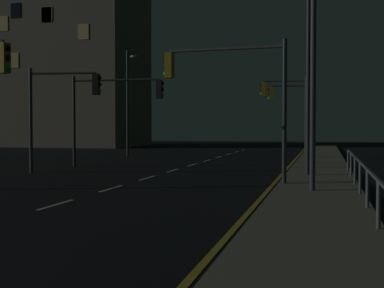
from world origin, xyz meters
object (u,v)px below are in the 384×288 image
object	(u,v)px
traffic_light_mid_left	(228,82)
building_distant	(68,65)
street_lamp_median	(306,42)
street_lamp_far_end	(307,65)
traffic_light_far_left	(292,105)
street_lamp_across_street	(129,94)
traffic_light_overhead_east	(286,101)
traffic_light_far_center	(115,101)
traffic_light_mid_right	(62,99)

from	to	relation	value
traffic_light_mid_left	building_distant	bearing A→B (deg)	123.85
street_lamp_median	street_lamp_far_end	bearing A→B (deg)	91.61
traffic_light_far_left	street_lamp_median	xyz separation A→B (m)	(1.59, -19.83, 1.22)
traffic_light_far_left	building_distant	world-z (taller)	building_distant
traffic_light_far_left	street_lamp_across_street	xyz separation A→B (m)	(-11.64, -0.05, 0.91)
traffic_light_mid_left	street_lamp_far_end	size ratio (longest dim) A/B	0.68
traffic_light_far_left	traffic_light_overhead_east	world-z (taller)	traffic_light_overhead_east
street_lamp_median	street_lamp_across_street	world-z (taller)	street_lamp_median
traffic_light_mid_left	street_lamp_median	xyz separation A→B (m)	(2.85, -1.88, 1.07)
traffic_light_far_center	street_lamp_median	bearing A→B (deg)	-42.11
street_lamp_far_end	street_lamp_across_street	xyz separation A→B (m)	(-13.09, 14.76, -0.12)
street_lamp_far_end	traffic_light_far_center	bearing A→B (deg)	157.54
traffic_light_mid_left	traffic_light_far_center	bearing A→B (deg)	135.01
traffic_light_far_center	building_distant	bearing A→B (deg)	120.42
building_distant	street_lamp_median	bearing A→B (deg)	-54.52
traffic_light_mid_left	traffic_light_overhead_east	xyz separation A→B (m)	(0.95, 16.86, 0.02)
traffic_light_mid_left	street_lamp_across_street	distance (m)	20.71
traffic_light_far_center	street_lamp_median	distance (m)	13.68
traffic_light_far_left	traffic_light_overhead_east	size ratio (longest dim) A/B	0.95
traffic_light_mid_right	street_lamp_far_end	size ratio (longest dim) A/B	0.65
traffic_light_mid_right	street_lamp_across_street	world-z (taller)	street_lamp_across_street
traffic_light_overhead_east	building_distant	distance (m)	31.78
traffic_light_overhead_east	traffic_light_mid_right	distance (m)	16.37
street_lamp_far_end	traffic_light_mid_left	bearing A→B (deg)	-130.83
traffic_light_mid_left	traffic_light_mid_right	size ratio (longest dim) A/B	1.05
traffic_light_overhead_east	traffic_light_far_center	bearing A→B (deg)	-130.49
traffic_light_overhead_east	street_lamp_far_end	bearing A→B (deg)	-82.71
traffic_light_mid_left	traffic_light_far_left	bearing A→B (deg)	86.00
traffic_light_mid_right	building_distant	size ratio (longest dim) A/B	0.27
traffic_light_far_left	traffic_light_mid_right	world-z (taller)	traffic_light_far_left
traffic_light_far_left	traffic_light_far_center	distance (m)	13.67
street_lamp_far_end	traffic_light_mid_right	bearing A→B (deg)	179.00
traffic_light_mid_left	traffic_light_overhead_east	bearing A→B (deg)	86.77
traffic_light_far_left	traffic_light_far_center	size ratio (longest dim) A/B	0.99
traffic_light_far_center	traffic_light_mid_left	bearing A→B (deg)	-44.99
traffic_light_mid_right	street_lamp_far_end	bearing A→B (deg)	-1.00
traffic_light_mid_right	street_lamp_across_street	size ratio (longest dim) A/B	0.64
traffic_light_mid_left	traffic_light_overhead_east	size ratio (longest dim) A/B	0.97
traffic_light_overhead_east	traffic_light_mid_right	bearing A→B (deg)	-124.24
traffic_light_far_left	traffic_light_overhead_east	xyz separation A→B (m)	(-0.30, -1.10, 0.17)
street_lamp_median	building_distant	distance (m)	46.49
street_lamp_across_street	building_distant	world-z (taller)	building_distant
street_lamp_across_street	building_distant	size ratio (longest dim) A/B	0.43
traffic_light_far_left	traffic_light_mid_right	xyz separation A→B (m)	(-9.52, -14.63, -0.23)
street_lamp_far_end	traffic_light_far_left	bearing A→B (deg)	95.59
street_lamp_median	street_lamp_far_end	distance (m)	5.02
traffic_light_mid_right	street_lamp_median	bearing A→B (deg)	-25.11
street_lamp_far_end	building_distant	distance (m)	42.45
traffic_light_far_left	traffic_light_far_center	xyz separation A→B (m)	(-8.51, -10.70, -0.15)
traffic_light_far_center	street_lamp_far_end	world-z (taller)	street_lamp_far_end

